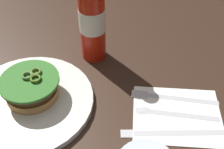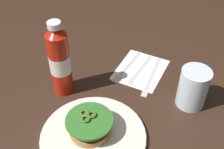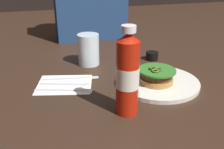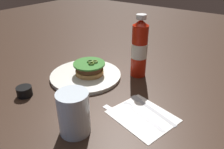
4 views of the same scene
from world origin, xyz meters
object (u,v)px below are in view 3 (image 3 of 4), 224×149
Objects in this scene: fork_utensil at (68,90)px; napkin at (65,84)px; condiment_cup at (152,56)px; water_glass at (89,50)px; butter_knife at (74,77)px; dinner_plate at (157,82)px; spoon_utensil at (73,83)px; ketchup_bottle at (128,75)px; burger_sandwich at (156,76)px.

napkin is at bearing 98.38° from fork_utensil.
napkin is (-0.38, -0.14, -0.02)m from condiment_cup.
condiment_cup is (0.26, -0.02, -0.04)m from water_glass.
butter_knife is (-0.08, -0.12, -0.06)m from water_glass.
dinner_plate is 1.63× the size of spoon_utensil.
napkin is (-0.15, 0.22, -0.11)m from ketchup_bottle.
condiment_cup is 0.38m from spoon_utensil.
butter_knife is at bearing 152.69° from burger_sandwich.
ketchup_bottle is 1.20× the size of butter_knife.
fork_utensil is (-0.28, 0.04, -0.03)m from burger_sandwich.
water_glass is 0.16m from butter_knife.
fork_utensil is at bearing -117.01° from water_glass.
burger_sandwich is 0.25m from condiment_cup.
burger_sandwich is 0.67× the size of fork_utensil.
spoon_utensil is (-0.27, 0.07, -0.00)m from dinner_plate.
water_glass reaches higher than spoon_utensil.
dinner_plate reaches higher than napkin.
dinner_plate is 0.30m from fork_utensil.
condiment_cup reaches higher than napkin.
butter_knife reaches higher than napkin.
ketchup_bottle is 1.98× the size of water_glass.
ketchup_bottle reaches higher than fork_utensil.
ketchup_bottle is 1.32× the size of fork_utensil.
ketchup_bottle is at bearing -56.31° from napkin.
water_glass is 0.27m from condiment_cup.
spoon_utensil is (0.02, 0.04, 0.00)m from fork_utensil.
dinner_plate is at bearing -14.62° from spoon_utensil.
spoon_utensil is at bearing -156.89° from condiment_cup.
water_glass is (-0.19, 0.24, 0.05)m from dinner_plate.
ketchup_bottle is 4.68× the size of condiment_cup.
fork_utensil is 1.08× the size of spoon_utensil.
ketchup_bottle reaches higher than condiment_cup.
condiment_cup is 0.29× the size of napkin.
spoon_utensil is (-0.12, 0.21, -0.11)m from ketchup_bottle.
ketchup_bottle is (-0.14, -0.13, 0.08)m from burger_sandwich.
napkin is at bearing 162.25° from spoon_utensil.
dinner_plate is 5.36× the size of condiment_cup.
burger_sandwich reaches higher than spoon_utensil.
spoon_utensil is (-0.26, 0.08, -0.03)m from burger_sandwich.
water_glass reaches higher than dinner_plate.
spoon_utensil is at bearing -101.14° from butter_knife.
spoon_utensil reaches higher than napkin.
water_glass is at bearing 54.67° from napkin.
ketchup_bottle is 1.42× the size of spoon_utensil.
napkin is 0.89× the size of butter_knife.
burger_sandwich is at bearing -55.50° from water_glass.
water_glass is 0.24m from fork_utensil.
condiment_cup is at bearing 16.58° from butter_knife.
ketchup_bottle is 0.30m from butter_knife.
butter_knife is at bearing 47.69° from napkin.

